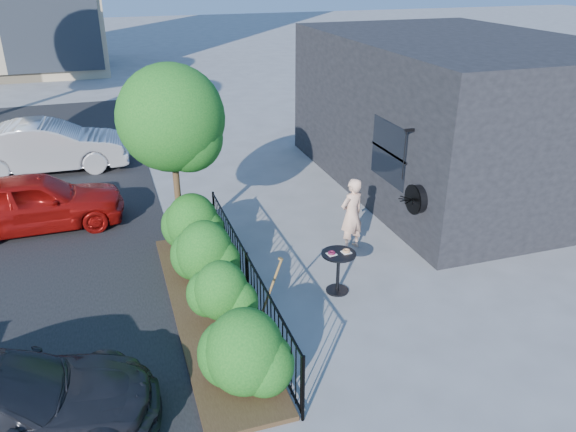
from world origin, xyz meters
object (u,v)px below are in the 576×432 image
object	(u,v)px
patio_tree	(175,125)
car_silver	(48,146)
cafe_table	(338,265)
woman	(352,214)
shovel	(270,294)
car_red	(34,202)

from	to	relation	value
patio_tree	car_silver	xyz separation A→B (m)	(-3.06, 6.18, -2.01)
cafe_table	woman	size ratio (longest dim) A/B	0.54
shovel	woman	bearing A→B (deg)	40.01
cafe_table	car_red	size ratio (longest dim) A/B	0.22
shovel	car_red	bearing A→B (deg)	127.95
woman	shovel	bearing A→B (deg)	21.61
patio_tree	cafe_table	distance (m)	4.36
car_silver	car_red	bearing A→B (deg)	-178.29
cafe_table	woman	distance (m)	1.84
car_red	car_silver	xyz separation A→B (m)	(0.10, 4.21, 0.07)
shovel	cafe_table	bearing A→B (deg)	18.87
shovel	patio_tree	bearing A→B (deg)	106.40
cafe_table	car_red	xyz separation A→B (m)	(-5.65, 4.80, 0.11)
car_silver	cafe_table	bearing A→B (deg)	-145.30
car_red	car_silver	size ratio (longest dim) A/B	0.88
cafe_table	woman	world-z (taller)	woman
cafe_table	shovel	size ratio (longest dim) A/B	0.70
shovel	car_red	size ratio (longest dim) A/B	0.31
cafe_table	car_silver	distance (m)	10.58
patio_tree	car_red	xyz separation A→B (m)	(-3.16, 1.97, -2.08)
car_silver	woman	bearing A→B (deg)	-135.83
car_red	car_silver	bearing A→B (deg)	-2.12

